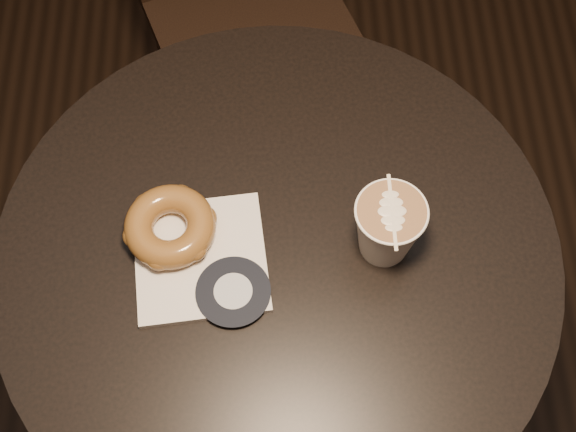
{
  "coord_description": "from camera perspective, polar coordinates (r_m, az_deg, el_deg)",
  "views": [
    {
      "loc": [
        0.0,
        -0.4,
        1.65
      ],
      "look_at": [
        0.01,
        0.03,
        0.79
      ],
      "focal_mm": 50.0,
      "sensor_mm": 36.0,
      "label": 1
    }
  ],
  "objects": [
    {
      "name": "cafe_table",
      "position": [
        1.17,
        -0.69,
        -6.46
      ],
      "size": [
        0.7,
        0.7,
        0.75
      ],
      "color": "black",
      "rests_on": "ground"
    },
    {
      "name": "latte_cup",
      "position": [
        0.95,
        7.08,
        -0.9
      ],
      "size": [
        0.09,
        0.09,
        0.09
      ],
      "primitive_type": null,
      "color": "white",
      "rests_on": "cafe_table"
    },
    {
      "name": "doughnut",
      "position": [
        0.98,
        -8.4,
        -0.74
      ],
      "size": [
        0.11,
        0.11,
        0.04
      ],
      "primitive_type": "torus",
      "color": "brown",
      "rests_on": "pastry_bag"
    },
    {
      "name": "pastry_bag",
      "position": [
        0.98,
        -6.24,
        -3.0
      ],
      "size": [
        0.17,
        0.17,
        0.01
      ],
      "primitive_type": "cube",
      "rotation": [
        0.0,
        0.0,
        0.1
      ],
      "color": "white",
      "rests_on": "cafe_table"
    }
  ]
}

